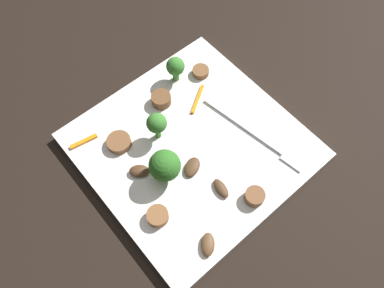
{
  "coord_description": "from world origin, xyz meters",
  "views": [
    {
      "loc": [
        0.19,
        -0.16,
        0.5
      ],
      "look_at": [
        0.0,
        0.0,
        0.02
      ],
      "focal_mm": 34.57,
      "sensor_mm": 36.0,
      "label": 1
    }
  ],
  "objects_px": {
    "broccoli_floret_0": "(157,124)",
    "sausage_slice_2": "(201,72)",
    "plate": "(192,146)",
    "mushroom_0": "(221,188)",
    "sausage_slice_0": "(158,216)",
    "mushroom_3": "(192,167)",
    "mushroom_2": "(139,171)",
    "pepper_strip_0": "(84,141)",
    "sausage_slice_3": "(161,99)",
    "mushroom_1": "(208,244)",
    "broccoli_floret_1": "(165,166)",
    "sausage_slice_4": "(255,196)",
    "fork": "(260,138)",
    "broccoli_floret_2": "(175,67)",
    "pepper_strip_1": "(198,99)",
    "sausage_slice_1": "(119,142)"
  },
  "relations": [
    {
      "from": "broccoli_floret_0",
      "to": "sausage_slice_2",
      "type": "xyz_separation_m",
      "value": [
        -0.05,
        0.12,
        -0.03
      ]
    },
    {
      "from": "plate",
      "to": "mushroom_0",
      "type": "xyz_separation_m",
      "value": [
        0.08,
        -0.02,
        0.01
      ]
    },
    {
      "from": "sausage_slice_0",
      "to": "mushroom_3",
      "type": "distance_m",
      "value": 0.08
    },
    {
      "from": "mushroom_2",
      "to": "pepper_strip_0",
      "type": "bearing_deg",
      "value": -160.21
    },
    {
      "from": "sausage_slice_3",
      "to": "mushroom_1",
      "type": "distance_m",
      "value": 0.23
    },
    {
      "from": "mushroom_0",
      "to": "mushroom_1",
      "type": "relative_size",
      "value": 1.01
    },
    {
      "from": "broccoli_floret_1",
      "to": "sausage_slice_4",
      "type": "xyz_separation_m",
      "value": [
        0.1,
        0.07,
        -0.02
      ]
    },
    {
      "from": "mushroom_0",
      "to": "fork",
      "type": "bearing_deg",
      "value": 102.52
    },
    {
      "from": "broccoli_floret_2",
      "to": "pepper_strip_1",
      "type": "bearing_deg",
      "value": -0.33
    },
    {
      "from": "broccoli_floret_1",
      "to": "pepper_strip_1",
      "type": "bearing_deg",
      "value": 119.96
    },
    {
      "from": "broccoli_floret_0",
      "to": "broccoli_floret_2",
      "type": "height_order",
      "value": "broccoli_floret_0"
    },
    {
      "from": "mushroom_2",
      "to": "pepper_strip_1",
      "type": "xyz_separation_m",
      "value": [
        -0.04,
        0.14,
        -0.0
      ]
    },
    {
      "from": "mushroom_0",
      "to": "pepper_strip_0",
      "type": "xyz_separation_m",
      "value": [
        -0.19,
        -0.1,
        -0.0
      ]
    },
    {
      "from": "sausage_slice_4",
      "to": "pepper_strip_1",
      "type": "height_order",
      "value": "sausage_slice_4"
    },
    {
      "from": "fork",
      "to": "sausage_slice_3",
      "type": "distance_m",
      "value": 0.16
    },
    {
      "from": "sausage_slice_2",
      "to": "mushroom_3",
      "type": "relative_size",
      "value": 0.86
    },
    {
      "from": "broccoli_floret_0",
      "to": "plate",
      "type": "bearing_deg",
      "value": 33.55
    },
    {
      "from": "mushroom_3",
      "to": "sausage_slice_4",
      "type": "bearing_deg",
      "value": 21.51
    },
    {
      "from": "broccoli_floret_0",
      "to": "broccoli_floret_2",
      "type": "bearing_deg",
      "value": 126.57
    },
    {
      "from": "sausage_slice_0",
      "to": "sausage_slice_2",
      "type": "xyz_separation_m",
      "value": [
        -0.14,
        0.2,
        -0.0
      ]
    },
    {
      "from": "plate",
      "to": "sausage_slice_3",
      "type": "xyz_separation_m",
      "value": [
        -0.09,
        0.01,
        0.02
      ]
    },
    {
      "from": "broccoli_floret_1",
      "to": "mushroom_0",
      "type": "height_order",
      "value": "broccoli_floret_1"
    },
    {
      "from": "broccoli_floret_1",
      "to": "sausage_slice_1",
      "type": "distance_m",
      "value": 0.09
    },
    {
      "from": "fork",
      "to": "mushroom_3",
      "type": "relative_size",
      "value": 5.75
    },
    {
      "from": "sausage_slice_2",
      "to": "sausage_slice_0",
      "type": "bearing_deg",
      "value": -54.42
    },
    {
      "from": "broccoli_floret_0",
      "to": "mushroom_2",
      "type": "relative_size",
      "value": 1.81
    },
    {
      "from": "broccoli_floret_2",
      "to": "sausage_slice_3",
      "type": "xyz_separation_m",
      "value": [
        0.02,
        -0.05,
        -0.02
      ]
    },
    {
      "from": "plate",
      "to": "sausage_slice_0",
      "type": "distance_m",
      "value": 0.12
    },
    {
      "from": "mushroom_0",
      "to": "pepper_strip_1",
      "type": "bearing_deg",
      "value": 151.19
    },
    {
      "from": "mushroom_0",
      "to": "pepper_strip_0",
      "type": "distance_m",
      "value": 0.21
    },
    {
      "from": "mushroom_2",
      "to": "pepper_strip_0",
      "type": "distance_m",
      "value": 0.1
    },
    {
      "from": "broccoli_floret_0",
      "to": "mushroom_2",
      "type": "xyz_separation_m",
      "value": [
        0.03,
        -0.06,
        -0.03
      ]
    },
    {
      "from": "plate",
      "to": "broccoli_floret_1",
      "type": "height_order",
      "value": "broccoli_floret_1"
    },
    {
      "from": "plate",
      "to": "sausage_slice_1",
      "type": "xyz_separation_m",
      "value": [
        -0.07,
        -0.08,
        0.01
      ]
    },
    {
      "from": "fork",
      "to": "sausage_slice_2",
      "type": "height_order",
      "value": "sausage_slice_2"
    },
    {
      "from": "mushroom_2",
      "to": "mushroom_1",
      "type": "bearing_deg",
      "value": 2.22
    },
    {
      "from": "broccoli_floret_2",
      "to": "sausage_slice_2",
      "type": "bearing_deg",
      "value": 64.35
    },
    {
      "from": "pepper_strip_0",
      "to": "sausage_slice_1",
      "type": "bearing_deg",
      "value": 46.08
    },
    {
      "from": "sausage_slice_3",
      "to": "sausage_slice_4",
      "type": "height_order",
      "value": "sausage_slice_3"
    },
    {
      "from": "plate",
      "to": "mushroom_0",
      "type": "bearing_deg",
      "value": -11.2
    },
    {
      "from": "sausage_slice_0",
      "to": "pepper_strip_0",
      "type": "relative_size",
      "value": 0.7
    },
    {
      "from": "broccoli_floret_1",
      "to": "sausage_slice_2",
      "type": "xyz_separation_m",
      "value": [
        -0.1,
        0.15,
        -0.03
      ]
    },
    {
      "from": "plate",
      "to": "sausage_slice_4",
      "type": "distance_m",
      "value": 0.12
    },
    {
      "from": "sausage_slice_2",
      "to": "sausage_slice_4",
      "type": "xyz_separation_m",
      "value": [
        0.21,
        -0.08,
        0.0
      ]
    },
    {
      "from": "mushroom_2",
      "to": "pepper_strip_0",
      "type": "relative_size",
      "value": 0.68
    },
    {
      "from": "sausage_slice_3",
      "to": "sausage_slice_4",
      "type": "relative_size",
      "value": 1.12
    },
    {
      "from": "mushroom_0",
      "to": "mushroom_3",
      "type": "relative_size",
      "value": 0.99
    },
    {
      "from": "mushroom_0",
      "to": "mushroom_2",
      "type": "bearing_deg",
      "value": -143.2
    },
    {
      "from": "broccoli_floret_1",
      "to": "sausage_slice_2",
      "type": "relative_size",
      "value": 2.03
    },
    {
      "from": "sausage_slice_4",
      "to": "mushroom_0",
      "type": "height_order",
      "value": "sausage_slice_4"
    }
  ]
}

